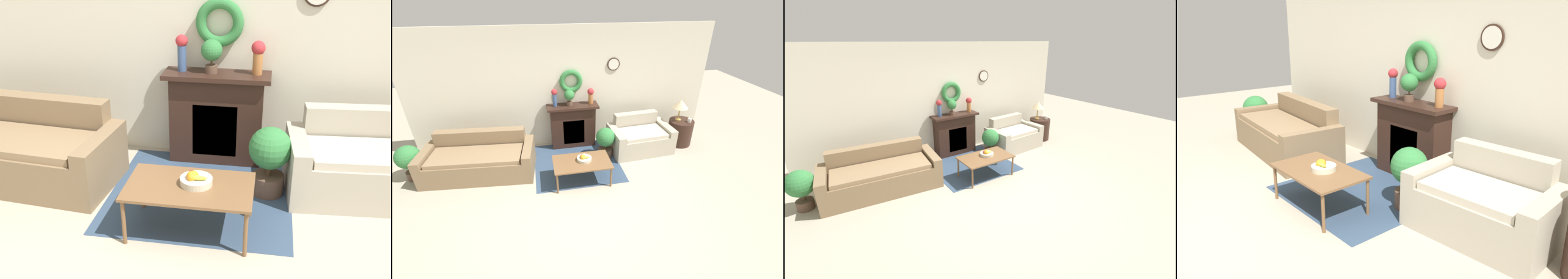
% 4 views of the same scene
% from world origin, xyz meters
% --- Properties ---
extents(ground_plane, '(16.00, 16.00, 0.00)m').
position_xyz_m(ground_plane, '(0.00, 0.00, 0.00)').
color(ground_plane, '#ADA38E').
extents(floor_rug, '(1.80, 1.75, 0.01)m').
position_xyz_m(floor_rug, '(0.06, 1.49, 0.00)').
color(floor_rug, '#334760').
rests_on(floor_rug, ground_plane).
extents(wall_back, '(6.80, 0.18, 2.70)m').
position_xyz_m(wall_back, '(0.00, 2.49, 1.36)').
color(wall_back, beige).
rests_on(wall_back, ground_plane).
extents(fireplace, '(1.16, 0.41, 1.03)m').
position_xyz_m(fireplace, '(0.11, 2.29, 0.52)').
color(fireplace, '#331E16').
rests_on(fireplace, ground_plane).
extents(couch_left, '(2.20, 1.13, 0.81)m').
position_xyz_m(couch_left, '(-1.91, 1.53, 0.30)').
color(couch_left, '#846B4C').
rests_on(couch_left, ground_plane).
extents(loveseat_right, '(1.43, 0.95, 0.81)m').
position_xyz_m(loveseat_right, '(1.59, 1.77, 0.30)').
color(loveseat_right, '#B2A893').
rests_on(loveseat_right, ground_plane).
extents(coffee_table, '(1.09, 0.65, 0.45)m').
position_xyz_m(coffee_table, '(0.06, 0.85, 0.41)').
color(coffee_table, brown).
rests_on(coffee_table, ground_plane).
extents(fruit_bowl, '(0.28, 0.28, 0.12)m').
position_xyz_m(fruit_bowl, '(0.10, 0.88, 0.50)').
color(fruit_bowl, beige).
rests_on(fruit_bowl, coffee_table).
extents(side_table_by_loveseat, '(0.58, 0.58, 0.60)m').
position_xyz_m(side_table_by_loveseat, '(2.65, 1.85, 0.30)').
color(side_table_by_loveseat, '#331E16').
rests_on(side_table_by_loveseat, ground_plane).
extents(table_lamp, '(0.36, 0.36, 0.50)m').
position_xyz_m(table_lamp, '(2.58, 1.91, 1.00)').
color(table_lamp, '#B28E42').
rests_on(table_lamp, side_table_by_loveseat).
extents(mug, '(0.09, 0.09, 0.09)m').
position_xyz_m(mug, '(2.78, 1.75, 0.65)').
color(mug, silver).
rests_on(mug, side_table_by_loveseat).
extents(vase_on_mantel_left, '(0.13, 0.13, 0.39)m').
position_xyz_m(vase_on_mantel_left, '(-0.28, 2.30, 1.26)').
color(vase_on_mantel_left, '#3D5684').
rests_on(vase_on_mantel_left, fireplace).
extents(vase_on_mantel_right, '(0.15, 0.15, 0.36)m').
position_xyz_m(vase_on_mantel_right, '(0.53, 2.30, 1.24)').
color(vase_on_mantel_right, '#AD6B38').
rests_on(vase_on_mantel_right, fireplace).
extents(potted_plant_on_mantel, '(0.23, 0.23, 0.36)m').
position_xyz_m(potted_plant_on_mantel, '(0.04, 2.28, 1.25)').
color(potted_plant_on_mantel, brown).
rests_on(potted_plant_on_mantel, fireplace).
extents(potted_plant_floor_by_couch, '(0.46, 0.46, 0.73)m').
position_xyz_m(potted_plant_floor_by_couch, '(-3.20, 1.59, 0.45)').
color(potted_plant_floor_by_couch, brown).
rests_on(potted_plant_floor_by_couch, ground_plane).
extents(potted_plant_floor_by_loveseat, '(0.42, 0.42, 0.71)m').
position_xyz_m(potted_plant_floor_by_loveseat, '(0.72, 1.61, 0.41)').
color(potted_plant_floor_by_loveseat, brown).
rests_on(potted_plant_floor_by_loveseat, ground_plane).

